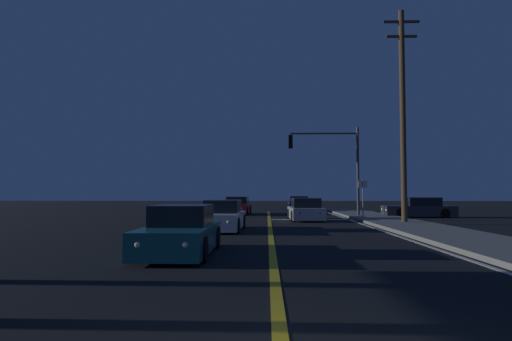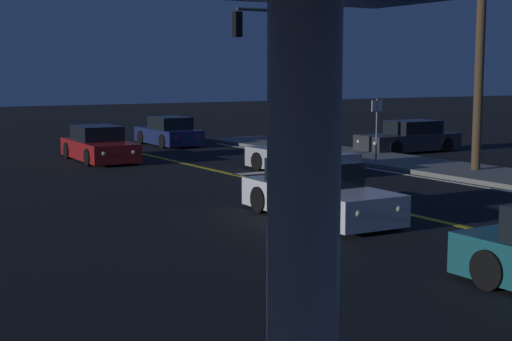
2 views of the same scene
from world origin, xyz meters
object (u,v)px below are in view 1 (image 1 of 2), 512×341
object	(u,v)px
car_far_approaching_red	(237,207)
car_side_waiting_charcoal	(419,209)
car_following_oncoming_white	(222,217)
car_distant_tail_teal	(181,233)
car_lead_oncoming_silver	(306,211)
utility_pole_right	(403,112)
traffic_signal_near_right	(333,157)
car_parked_curb_navy	(298,205)
street_sign_corner	(363,193)

from	to	relation	value
car_far_approaching_red	car_side_waiting_charcoal	distance (m)	13.01
car_following_oncoming_white	car_distant_tail_teal	bearing A→B (deg)	88.82
car_lead_oncoming_silver	car_following_oncoming_white	size ratio (longest dim) A/B	0.95
car_distant_tail_teal	utility_pole_right	size ratio (longest dim) A/B	0.39
car_lead_oncoming_silver	utility_pole_right	size ratio (longest dim) A/B	0.37
car_lead_oncoming_silver	traffic_signal_near_right	xyz separation A→B (m)	(2.11, 3.06, 3.49)
car_parked_curb_navy	car_following_oncoming_white	bearing A→B (deg)	-103.70
car_far_approaching_red	street_sign_corner	size ratio (longest dim) A/B	1.89
car_distant_tail_teal	utility_pole_right	distance (m)	15.60
street_sign_corner	car_distant_tail_teal	bearing A→B (deg)	-119.29
utility_pole_right	street_sign_corner	distance (m)	5.68
car_distant_tail_teal	utility_pole_right	world-z (taller)	utility_pole_right
car_far_approaching_red	utility_pole_right	distance (m)	14.93
car_following_oncoming_white	car_lead_oncoming_silver	bearing A→B (deg)	-120.42
car_far_approaching_red	traffic_signal_near_right	bearing A→B (deg)	151.48
car_following_oncoming_white	street_sign_corner	distance (m)	10.57
car_lead_oncoming_silver	car_side_waiting_charcoal	distance (m)	8.55
utility_pole_right	street_sign_corner	xyz separation A→B (m)	(-1.40, 3.45, -4.28)
traffic_signal_near_right	street_sign_corner	distance (m)	3.96
utility_pole_right	car_far_approaching_red	bearing A→B (deg)	132.65
car_side_waiting_charcoal	traffic_signal_near_right	xyz separation A→B (m)	(-5.78, -0.23, 3.49)
car_parked_curb_navy	utility_pole_right	distance (m)	16.17
traffic_signal_near_right	street_sign_corner	xyz separation A→B (m)	(1.37, -2.80, -2.44)
car_side_waiting_charcoal	traffic_signal_near_right	distance (m)	6.76
car_following_oncoming_white	car_parked_curb_navy	size ratio (longest dim) A/B	1.06
traffic_signal_near_right	car_far_approaching_red	bearing A→B (deg)	-30.94
car_distant_tail_teal	car_lead_oncoming_silver	xyz separation A→B (m)	(4.69, 14.30, -0.00)
car_following_oncoming_white	traffic_signal_near_right	xyz separation A→B (m)	(6.41, 9.88, 3.49)
car_following_oncoming_white	car_far_approaching_red	bearing A→B (deg)	-87.11
car_parked_curb_navy	street_sign_corner	distance (m)	11.60
car_side_waiting_charcoal	street_sign_corner	xyz separation A→B (m)	(-4.41, -3.03, 1.05)
car_distant_tail_teal	car_parked_curb_navy	bearing A→B (deg)	-101.11
car_parked_curb_navy	traffic_signal_near_right	xyz separation A→B (m)	(1.71, -8.34, 3.49)
car_distant_tail_teal	car_parked_curb_navy	xyz separation A→B (m)	(5.09, 25.70, -0.00)
street_sign_corner	car_parked_curb_navy	bearing A→B (deg)	105.45
car_distant_tail_teal	car_lead_oncoming_silver	size ratio (longest dim) A/B	1.06
car_far_approaching_red	car_side_waiting_charcoal	size ratio (longest dim) A/B	0.99
car_far_approaching_red	car_parked_curb_navy	size ratio (longest dim) A/B	1.10
car_distant_tail_teal	utility_pole_right	bearing A→B (deg)	-130.65
car_lead_oncoming_silver	car_side_waiting_charcoal	size ratio (longest dim) A/B	0.91
car_lead_oncoming_silver	car_following_oncoming_white	bearing A→B (deg)	-124.01
car_side_waiting_charcoal	traffic_signal_near_right	world-z (taller)	traffic_signal_near_right
car_distant_tail_teal	traffic_signal_near_right	size ratio (longest dim) A/B	0.74
traffic_signal_near_right	utility_pole_right	xyz separation A→B (m)	(2.77, -6.25, 1.85)
car_following_oncoming_white	car_side_waiting_charcoal	bearing A→B (deg)	-138.52
car_lead_oncoming_silver	car_side_waiting_charcoal	world-z (taller)	same
car_distant_tail_teal	utility_pole_right	xyz separation A→B (m)	(9.57, 11.11, 5.33)
utility_pole_right	car_lead_oncoming_silver	bearing A→B (deg)	146.84
car_distant_tail_teal	car_side_waiting_charcoal	xyz separation A→B (m)	(12.58, 17.59, 0.00)
car_following_oncoming_white	utility_pole_right	world-z (taller)	utility_pole_right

